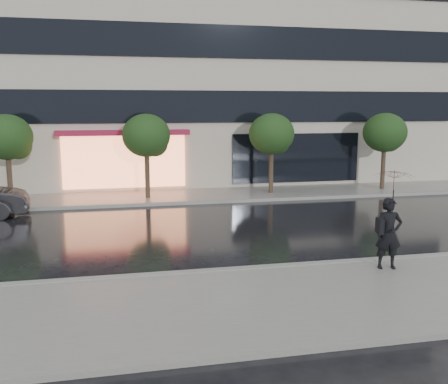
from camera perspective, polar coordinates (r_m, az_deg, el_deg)
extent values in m
plane|color=black|center=(14.52, 5.75, -7.57)|extent=(120.00, 120.00, 0.00)
cube|color=slate|center=(11.63, 10.71, -11.88)|extent=(60.00, 4.50, 0.12)
cube|color=slate|center=(24.21, -1.61, -0.36)|extent=(60.00, 3.50, 0.12)
cube|color=gray|center=(13.60, 7.04, -8.50)|extent=(60.00, 0.25, 0.14)
cube|color=gray|center=(22.51, -0.81, -1.10)|extent=(60.00, 0.25, 0.14)
cube|color=#B4AA98|center=(31.83, -4.34, 18.21)|extent=(30.00, 12.00, 18.00)
cube|color=black|center=(25.49, -2.35, 9.73)|extent=(28.00, 0.12, 1.60)
cube|color=black|center=(25.69, -2.41, 16.88)|extent=(28.00, 0.12, 1.60)
cube|color=#FF8C59|center=(25.26, -11.30, 3.41)|extent=(6.00, 0.10, 2.60)
cube|color=maroon|center=(24.82, -11.40, 6.66)|extent=(6.40, 0.70, 0.25)
cube|color=black|center=(26.93, 8.26, 3.88)|extent=(7.00, 0.10, 2.60)
cylinder|color=#33261C|center=(23.89, -23.27, 1.24)|extent=(0.22, 0.22, 2.20)
ellipsoid|color=black|center=(23.71, -23.58, 5.78)|extent=(2.20, 2.20, 1.98)
sphere|color=black|center=(23.85, -22.47, 4.91)|extent=(1.20, 1.20, 1.20)
cylinder|color=#33261C|center=(23.45, -8.75, 1.78)|extent=(0.22, 0.22, 2.20)
ellipsoid|color=black|center=(23.27, -8.87, 6.41)|extent=(2.20, 2.20, 1.98)
sphere|color=black|center=(23.52, -7.89, 5.49)|extent=(1.20, 1.20, 1.20)
cylinder|color=#33261C|center=(24.52, 5.40, 2.19)|extent=(0.22, 0.22, 2.20)
ellipsoid|color=black|center=(24.34, 5.47, 6.63)|extent=(2.20, 2.20, 1.98)
sphere|color=black|center=(24.68, 6.21, 5.73)|extent=(1.20, 1.20, 1.20)
cylinder|color=#33261C|center=(26.91, 17.70, 2.45)|extent=(0.22, 0.22, 2.20)
ellipsoid|color=black|center=(26.75, 17.91, 6.48)|extent=(2.20, 2.20, 1.98)
sphere|color=black|center=(27.15, 18.39, 5.65)|extent=(1.20, 1.20, 1.20)
imported|color=black|center=(13.69, 18.32, -4.53)|extent=(0.74, 0.55, 1.87)
imported|color=#3F0B15|center=(13.48, 18.84, 0.48)|extent=(1.15, 1.17, 0.92)
cylinder|color=black|center=(13.57, 18.72, -1.71)|extent=(0.02, 0.02, 0.93)
cube|color=black|center=(13.48, 17.38, -3.71)|extent=(0.18, 0.36, 0.40)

